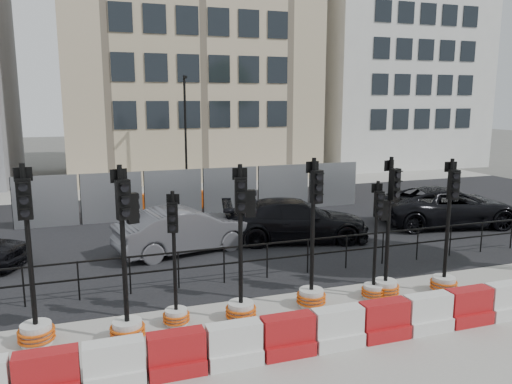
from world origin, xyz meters
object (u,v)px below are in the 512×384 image
object	(u,v)px
traffic_signal_a	(34,309)
traffic_signal_h	(445,266)
car_c	(295,220)
traffic_signal_d	(241,285)

from	to	relation	value
traffic_signal_a	traffic_signal_h	xyz separation A→B (m)	(9.44, -0.34, -0.05)
traffic_signal_a	car_c	distance (m)	9.33
traffic_signal_d	car_c	world-z (taller)	traffic_signal_d
traffic_signal_d	traffic_signal_h	size ratio (longest dim) A/B	1.02
traffic_signal_a	traffic_signal_h	distance (m)	9.45
traffic_signal_a	car_c	world-z (taller)	traffic_signal_a
traffic_signal_h	car_c	bearing A→B (deg)	116.57
traffic_signal_a	traffic_signal_h	bearing A→B (deg)	-5.02
traffic_signal_h	car_c	distance (m)	5.77
traffic_signal_h	traffic_signal_a	bearing A→B (deg)	-172.46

